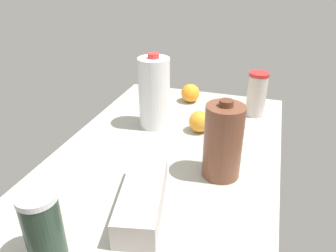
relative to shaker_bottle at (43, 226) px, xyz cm
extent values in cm
cube|color=#A8AA9E|center=(51.45, -12.22, -10.32)|extent=(120.00, 76.00, 3.00)
cylinder|color=#26382B|center=(0.00, 0.00, -0.74)|extent=(8.46, 8.46, 16.17)
cylinder|color=silver|center=(0.00, 0.00, 8.04)|extent=(8.72, 8.72, 1.40)
cylinder|color=white|center=(69.22, -0.96, 5.06)|extent=(12.18, 12.18, 27.76)
cylinder|color=red|center=(69.22, -0.96, 19.84)|extent=(4.26, 4.26, 1.80)
cylinder|color=brown|center=(43.43, -32.06, 2.89)|extent=(11.65, 11.65, 23.42)
cylinder|color=#59331E|center=(43.43, -32.06, 15.49)|extent=(4.08, 4.08, 1.80)
cube|color=#BBB0AB|center=(21.22, -14.73, -5.05)|extent=(31.66, 16.86, 7.54)
cylinder|color=beige|center=(91.64, -38.72, -0.04)|extent=(8.00, 8.00, 17.56)
cylinder|color=red|center=(91.64, -38.72, 9.43)|extent=(8.24, 8.24, 1.40)
sphere|color=orange|center=(69.46, -19.37, -4.61)|extent=(8.42, 8.42, 8.42)
sphere|color=orange|center=(97.16, -8.65, -4.53)|extent=(8.58, 8.58, 8.58)
camera|label=1|loc=(-42.36, -42.11, 52.09)|focal=35.00mm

